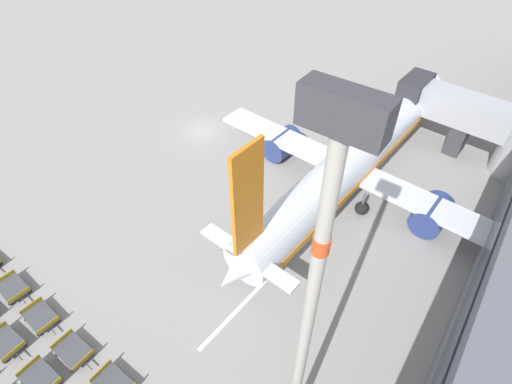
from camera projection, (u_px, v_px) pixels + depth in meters
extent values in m
plane|color=gray|center=(203.00, 131.00, 45.67)|extent=(500.00, 500.00, 0.00)
cube|color=#232D3D|center=(506.00, 203.00, 28.80)|extent=(0.12, 86.24, 3.40)
cube|color=#A8AAB2|center=(469.00, 111.00, 39.77)|extent=(11.74, 3.53, 3.01)
cube|color=#2D2D33|center=(413.00, 93.00, 42.46)|extent=(2.65, 4.40, 3.62)
cube|color=#38383D|center=(458.00, 138.00, 41.93)|extent=(1.75, 2.65, 3.31)
cylinder|color=silver|center=(358.00, 155.00, 37.06)|extent=(5.67, 32.85, 3.67)
sphere|color=silver|center=(427.00, 88.00, 46.25)|extent=(3.48, 3.48, 3.48)
cone|color=silver|center=(243.00, 266.00, 27.87)|extent=(3.75, 4.61, 3.48)
cube|color=orange|center=(248.00, 200.00, 24.21)|extent=(0.45, 2.76, 8.16)
cube|color=silver|center=(248.00, 256.00, 27.81)|extent=(8.26, 1.64, 0.24)
cube|color=silver|center=(349.00, 169.00, 36.89)|extent=(29.44, 4.64, 0.44)
cylinder|color=navy|center=(432.00, 215.00, 34.15)|extent=(2.89, 3.85, 2.67)
cylinder|color=navy|center=(282.00, 144.00, 41.58)|extent=(2.89, 3.85, 2.67)
cube|color=orange|center=(357.00, 160.00, 37.50)|extent=(5.54, 29.59, 0.66)
cylinder|color=#56565B|center=(400.00, 124.00, 43.99)|extent=(0.24, 0.24, 1.78)
sphere|color=black|center=(398.00, 131.00, 44.60)|extent=(1.23, 1.23, 1.23)
cylinder|color=#56565B|center=(364.00, 201.00, 35.18)|extent=(0.24, 0.24, 1.78)
sphere|color=black|center=(362.00, 208.00, 35.79)|extent=(1.23, 1.23, 1.23)
cylinder|color=#56565B|center=(312.00, 175.00, 37.72)|extent=(0.24, 0.24, 1.78)
sphere|color=black|center=(311.00, 182.00, 38.33)|extent=(1.23, 1.23, 1.23)
cube|color=#424449|center=(5.00, 342.00, 26.68)|extent=(2.50, 1.66, 0.10)
cube|color=olive|center=(14.00, 351.00, 26.03)|extent=(0.10, 1.64, 0.32)
cube|color=#333338|center=(19.00, 357.00, 26.09)|extent=(0.70, 0.07, 0.06)
sphere|color=black|center=(5.00, 361.00, 26.15)|extent=(0.36, 0.36, 0.36)
sphere|color=black|center=(25.00, 344.00, 26.98)|extent=(0.36, 0.36, 0.36)
sphere|color=black|center=(10.00, 330.00, 27.72)|extent=(0.36, 0.36, 0.36)
cube|color=#424449|center=(40.00, 378.00, 24.97)|extent=(2.48, 1.65, 0.10)
cube|color=olive|center=(28.00, 365.00, 25.34)|extent=(0.08, 1.64, 0.32)
sphere|color=black|center=(60.00, 380.00, 25.26)|extent=(0.36, 0.36, 0.36)
sphere|color=black|center=(24.00, 381.00, 25.19)|extent=(0.36, 0.36, 0.36)
sphere|color=black|center=(44.00, 364.00, 26.01)|extent=(0.36, 0.36, 0.36)
sphere|color=black|center=(0.00, 263.00, 31.89)|extent=(0.36, 0.36, 0.36)
cube|color=#424449|center=(12.00, 288.00, 29.80)|extent=(2.59, 1.81, 0.10)
cube|color=olive|center=(19.00, 295.00, 29.09)|extent=(0.20, 1.64, 0.32)
cube|color=olive|center=(4.00, 277.00, 30.22)|extent=(0.20, 1.64, 0.32)
cube|color=#333338|center=(24.00, 301.00, 29.13)|extent=(0.70, 0.11, 0.06)
sphere|color=black|center=(11.00, 303.00, 29.25)|extent=(0.36, 0.36, 0.36)
sphere|color=black|center=(29.00, 291.00, 30.03)|extent=(0.36, 0.36, 0.36)
sphere|color=black|center=(0.00, 290.00, 30.07)|extent=(0.36, 0.36, 0.36)
sphere|color=black|center=(18.00, 278.00, 30.84)|extent=(0.36, 0.36, 0.36)
cube|color=#424449|center=(40.00, 317.00, 28.06)|extent=(2.59, 1.80, 0.10)
cube|color=olive|center=(48.00, 325.00, 27.36)|extent=(0.19, 1.64, 0.32)
cube|color=olive|center=(31.00, 305.00, 28.48)|extent=(0.19, 1.64, 0.32)
cube|color=#333338|center=(53.00, 331.00, 27.40)|extent=(0.70, 0.11, 0.06)
sphere|color=black|center=(39.00, 334.00, 27.52)|extent=(0.36, 0.36, 0.36)
sphere|color=black|center=(58.00, 320.00, 28.30)|extent=(0.36, 0.36, 0.36)
sphere|color=black|center=(27.00, 319.00, 28.33)|extent=(0.36, 0.36, 0.36)
sphere|color=black|center=(45.00, 306.00, 29.11)|extent=(0.36, 0.36, 0.36)
cube|color=#424449|center=(73.00, 351.00, 26.27)|extent=(2.51, 1.68, 0.10)
cube|color=olive|center=(83.00, 360.00, 25.60)|extent=(0.11, 1.64, 0.32)
cube|color=olive|center=(61.00, 339.00, 26.65)|extent=(0.11, 1.64, 0.32)
cube|color=#333338|center=(88.00, 366.00, 25.65)|extent=(0.70, 0.07, 0.06)
sphere|color=black|center=(74.00, 369.00, 25.74)|extent=(0.36, 0.36, 0.36)
sphere|color=black|center=(92.00, 353.00, 26.55)|extent=(0.36, 0.36, 0.36)
sphere|color=black|center=(58.00, 354.00, 26.50)|extent=(0.36, 0.36, 0.36)
sphere|color=black|center=(76.00, 338.00, 27.31)|extent=(0.36, 0.36, 0.36)
cube|color=#424449|center=(114.00, 384.00, 24.73)|extent=(2.49, 1.66, 0.10)
cube|color=olive|center=(100.00, 371.00, 25.10)|extent=(0.09, 1.64, 0.32)
sphere|color=black|center=(115.00, 369.00, 25.76)|extent=(0.36, 0.36, 0.36)
cylinder|color=#ADA89E|center=(302.00, 354.00, 15.84)|extent=(0.46, 0.46, 21.22)
cylinder|color=#D8471E|center=(321.00, 245.00, 11.20)|extent=(0.53, 0.53, 0.60)
cube|color=#38383D|center=(344.00, 112.00, 8.24)|extent=(2.00, 0.70, 1.00)
cube|color=white|center=(311.00, 233.00, 34.45)|extent=(1.97, 27.09, 0.01)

